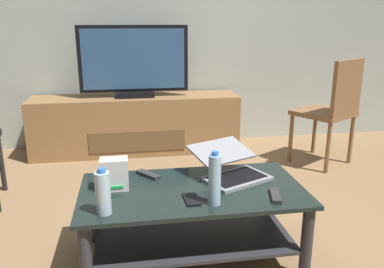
{
  "coord_description": "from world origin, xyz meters",
  "views": [
    {
      "loc": [
        -0.44,
        -1.91,
        1.27
      ],
      "look_at": [
        -0.05,
        0.45,
        0.57
      ],
      "focal_mm": 36.66,
      "sensor_mm": 36.0,
      "label": 1
    }
  ],
  "objects": [
    {
      "name": "television",
      "position": [
        -0.38,
        1.84,
        0.88
      ],
      "size": [
        1.02,
        0.2,
        0.67
      ],
      "color": "black",
      "rests_on": "media_cabinet"
    },
    {
      "name": "water_bottle_far",
      "position": [
        -0.58,
        -0.25,
        0.52
      ],
      "size": [
        0.07,
        0.07,
        0.22
      ],
      "color": "silver",
      "rests_on": "coffee_table"
    },
    {
      "name": "soundbar_remote",
      "position": [
        0.26,
        -0.22,
        0.43
      ],
      "size": [
        0.08,
        0.17,
        0.02
      ],
      "primitive_type": "cube",
      "rotation": [
        0.0,
        0.0,
        -0.24
      ],
      "color": "#2D2D30",
      "rests_on": "coffee_table"
    },
    {
      "name": "media_cabinet",
      "position": [
        -0.38,
        1.86,
        0.28
      ],
      "size": [
        1.99,
        0.45,
        0.55
      ],
      "color": "olive",
      "rests_on": "ground"
    },
    {
      "name": "water_bottle_near",
      "position": [
        -0.06,
        -0.24,
        0.54
      ],
      "size": [
        0.06,
        0.06,
        0.27
      ],
      "color": "#99C6E5",
      "rests_on": "coffee_table"
    },
    {
      "name": "cell_phone",
      "position": [
        -0.16,
        -0.18,
        0.42
      ],
      "size": [
        0.08,
        0.14,
        0.01
      ],
      "primitive_type": "cube",
      "rotation": [
        0.0,
        0.0,
        0.05
      ],
      "color": "black",
      "rests_on": "coffee_table"
    },
    {
      "name": "tv_remote",
      "position": [
        -0.35,
        0.16,
        0.43
      ],
      "size": [
        0.13,
        0.15,
        0.02
      ],
      "primitive_type": "cube",
      "rotation": [
        0.0,
        0.0,
        0.68
      ],
      "color": "#2D2D30",
      "rests_on": "coffee_table"
    },
    {
      "name": "coffee_table",
      "position": [
        -0.13,
        -0.05,
        0.29
      ],
      "size": [
        1.17,
        0.61,
        0.42
      ],
      "color": "black",
      "rests_on": "ground"
    },
    {
      "name": "dining_chair",
      "position": [
        1.31,
        1.19,
        0.54
      ],
      "size": [
        0.6,
        0.6,
        0.95
      ],
      "color": "brown",
      "rests_on": "ground"
    },
    {
      "name": "laptop",
      "position": [
        0.1,
        0.08,
        0.47
      ],
      "size": [
        0.47,
        0.48,
        0.16
      ],
      "color": "gray",
      "rests_on": "coffee_table"
    },
    {
      "name": "back_wall",
      "position": [
        0.0,
        2.18,
        1.4
      ],
      "size": [
        6.4,
        0.12,
        2.8
      ],
      "primitive_type": "cube",
      "color": "#A8B2A8",
      "rests_on": "ground"
    },
    {
      "name": "ground_plane",
      "position": [
        0.0,
        0.0,
        0.0
      ],
      "size": [
        7.68,
        7.68,
        0.0
      ],
      "primitive_type": "plane",
      "color": "olive"
    },
    {
      "name": "router_box",
      "position": [
        -0.53,
        0.02,
        0.5
      ],
      "size": [
        0.14,
        0.1,
        0.17
      ],
      "color": "white",
      "rests_on": "coffee_table"
    }
  ]
}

